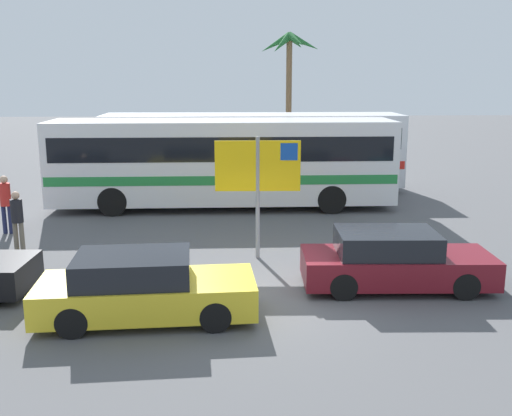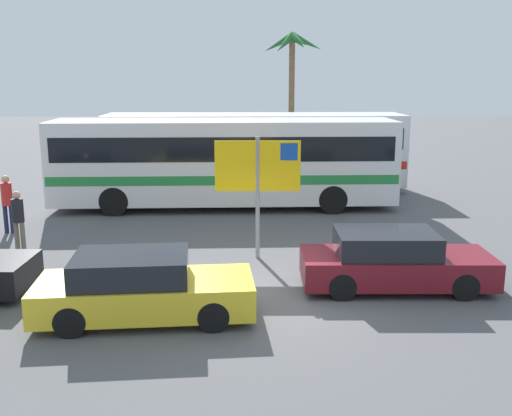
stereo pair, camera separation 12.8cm
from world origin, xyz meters
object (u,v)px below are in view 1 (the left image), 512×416
Objects in this scene: ferry_sign at (260,171)px; pedestrian_by_bus at (6,199)px; bus_rear_coach at (253,148)px; car_yellow at (143,288)px; bus_front_coach at (223,159)px; pedestrian_near_sign at (17,216)px; car_maroon at (394,261)px.

ferry_sign is 1.79× the size of pedestrian_by_bus.
bus_rear_coach reaches higher than pedestrian_by_bus.
bus_rear_coach is 2.82× the size of car_yellow.
bus_front_coach is 7.74m from pedestrian_near_sign.
ferry_sign reaches higher than car_maroon.
pedestrian_near_sign is at bearing 126.45° from car_yellow.
ferry_sign is 0.74× the size of car_maroon.
pedestrian_near_sign is 2.15m from pedestrian_by_bus.
bus_rear_coach reaches higher than car_yellow.
ferry_sign is at bearing -113.70° from pedestrian_by_bus.
bus_rear_coach is 7.33× the size of pedestrian_near_sign.
bus_rear_coach is at bearing 151.76° from pedestrian_near_sign.
bus_front_coach is 6.83× the size of pedestrian_by_bus.
car_yellow is at bearing -162.09° from car_maroon.
pedestrian_by_bus is (-10.45, 5.31, 0.42)m from car_maroon.
pedestrian_by_bus is (-5.04, 6.82, 0.42)m from car_yellow.
car_yellow is at bearing -146.49° from pedestrian_by_bus.
car_maroon is 2.41× the size of pedestrian_by_bus.
car_maroon is 5.62m from car_yellow.
pedestrian_by_bus is at bearing 123.32° from car_yellow.
pedestrian_by_bus is at bearing -139.36° from bus_rear_coach.
ferry_sign is 8.16m from pedestrian_by_bus.
car_maroon is at bearing 80.39° from pedestrian_near_sign.
bus_rear_coach is at bearing 104.82° from car_maroon.
bus_front_coach is 2.82× the size of car_yellow.
pedestrian_near_sign is 0.93× the size of pedestrian_by_bus.
bus_front_coach is at bearing 143.77° from pedestrian_near_sign.
ferry_sign is 6.76m from pedestrian_near_sign.
bus_front_coach is 2.84× the size of car_maroon.
car_yellow is (-1.51, -10.22, -1.15)m from bus_front_coach.
bus_rear_coach is 12.33m from car_maroon.
pedestrian_by_bus is at bearing 155.32° from car_maroon.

